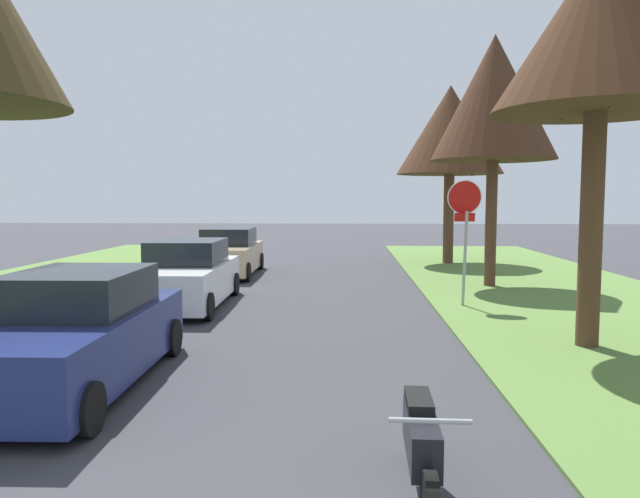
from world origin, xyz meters
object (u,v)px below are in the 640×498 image
Objects in this scene: stop_sign_far at (465,215)px; street_tree_right_far at (450,131)px; parked_sedan_navy at (75,334)px; street_tree_right_mid_a at (599,32)px; parked_motorcycle at (421,446)px; parked_sedan_white at (186,276)px; street_tree_right_mid_b at (494,99)px; parked_sedan_tan at (228,253)px.

street_tree_right_far is at bearing 82.67° from stop_sign_far.
street_tree_right_far reaches higher than parked_sedan_navy.
street_tree_right_mid_a is at bearing 17.33° from parked_sedan_navy.
stop_sign_far is 1.44× the size of parked_motorcycle.
street_tree_right_far is (-0.17, 13.22, -0.10)m from street_tree_right_mid_a.
parked_sedan_navy is 6.07m from parked_sedan_white.
parked_sedan_navy is at bearing -135.94° from stop_sign_far.
parked_sedan_tan is at bearing 163.42° from street_tree_right_mid_b.
street_tree_right_mid_a is at bearing -89.26° from street_tree_right_far.
street_tree_right_mid_a is 7.99m from parked_motorcycle.
stop_sign_far reaches higher than parked_sedan_navy.
street_tree_right_far is 1.55× the size of parked_sedan_tan.
stop_sign_far is 9.51m from parked_motorcycle.
street_tree_right_mid_b reaches higher than parked_sedan_white.
parked_sedan_tan is (-7.98, -3.72, -4.48)m from street_tree_right_far.
street_tree_right_mid_a is 1.50× the size of parked_sedan_white.
stop_sign_far is 6.75m from parked_sedan_white.
parked_sedan_navy is 1.00× the size of parked_sedan_tan.
street_tree_right_far is 9.88m from parked_sedan_tan.
stop_sign_far is 9.98m from street_tree_right_far.
parked_sedan_white is at bearing -88.19° from parked_sedan_tan.
street_tree_right_far is (-0.18, 6.15, -0.20)m from street_tree_right_mid_b.
street_tree_right_mid_b is 1.61× the size of parked_sedan_white.
street_tree_right_mid_a reaches higher than parked_motorcycle.
stop_sign_far is 0.67× the size of parked_sedan_tan.
parked_sedan_navy is (-7.83, -9.51, -4.67)m from street_tree_right_mid_b.
street_tree_right_far is at bearing 50.88° from parked_sedan_white.
stop_sign_far is 0.67× the size of parked_sedan_white.
street_tree_right_mid_b is 6.16m from street_tree_right_far.
parked_sedan_white is 5.87m from parked_sedan_tan.
stop_sign_far is at bearing -97.33° from street_tree_right_far.
parked_motorcycle is (4.48, -8.96, -0.24)m from parked_sedan_white.
parked_sedan_white is 10.03m from parked_motorcycle.
parked_sedan_navy is 1.00× the size of parked_sedan_white.
street_tree_right_mid_a is at bearing -69.91° from stop_sign_far.
parked_sedan_tan is 2.16× the size of parked_motorcycle.
parked_motorcycle is at bearing -72.52° from parked_sedan_tan.
stop_sign_far is at bearing 1.31° from parked_sedan_white.
parked_sedan_white is 1.00× the size of parked_sedan_tan.
parked_motorcycle is (-2.10, -9.11, -1.70)m from stop_sign_far.
parked_sedan_white reaches higher than parked_motorcycle.
stop_sign_far reaches higher than parked_motorcycle.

